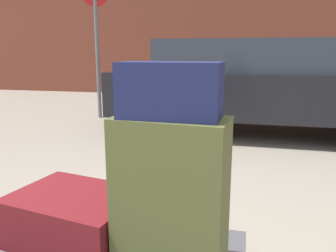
{
  "coord_description": "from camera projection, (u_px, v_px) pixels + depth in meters",
  "views": [
    {
      "loc": [
        0.55,
        -1.22,
        1.24
      ],
      "look_at": [
        0.0,
        1.2,
        0.69
      ],
      "focal_mm": 35.78,
      "sensor_mm": 36.0,
      "label": 1
    }
  ],
  "objects": [
    {
      "name": "suitcase_olive_stacked_top",
      "position": [
        170.0,
        199.0,
        1.32
      ],
      "size": [
        0.46,
        0.27,
        0.66
      ],
      "primitive_type": "cube",
      "rotation": [
        0.0,
        0.0,
        -0.11
      ],
      "color": "#4C5128",
      "rests_on": "luggage_cart"
    },
    {
      "name": "suitcase_maroon_rear_right",
      "position": [
        76.0,
        217.0,
        1.61
      ],
      "size": [
        0.65,
        0.53,
        0.24
      ],
      "primitive_type": "cube",
      "rotation": [
        0.0,
        0.0,
        -0.19
      ],
      "color": "maroon",
      "rests_on": "luggage_cart"
    },
    {
      "name": "duffel_bag_navy_topmost_pile",
      "position": [
        171.0,
        90.0,
        1.23
      ],
      "size": [
        0.38,
        0.21,
        0.21
      ],
      "primitive_type": "cube",
      "rotation": [
        0.0,
        0.0,
        -0.04
      ],
      "color": "#191E47",
      "rests_on": "suitcase_olive_stacked_top"
    },
    {
      "name": "parked_car",
      "position": [
        252.0,
        84.0,
        5.14
      ],
      "size": [
        4.32,
        1.95,
        1.42
      ],
      "color": "black",
      "rests_on": "ground_plane"
    },
    {
      "name": "no_parking_sign",
      "position": [
        97.0,
        34.0,
        6.18
      ],
      "size": [
        0.48,
        0.17,
        2.55
      ],
      "color": "slate",
      "rests_on": "ground_plane"
    }
  ]
}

